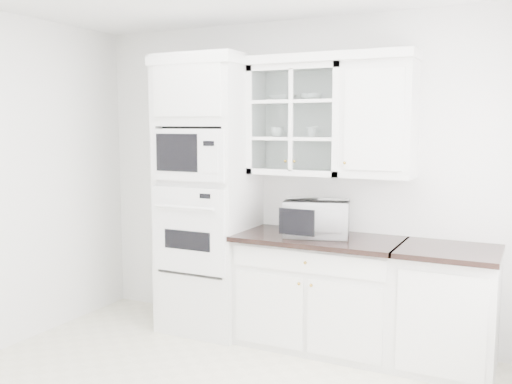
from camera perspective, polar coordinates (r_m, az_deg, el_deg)
The scene contains 12 objects.
room_shell at distance 3.74m, azimuth -2.86°, elevation 6.23°, with size 4.00×3.50×2.70m.
oven_column at distance 5.01m, azimuth -4.81°, elevation -0.31°, with size 0.76×0.68×2.40m.
base_cabinet_run at distance 4.75m, azimuth 6.35°, elevation -9.82°, with size 1.32×0.67×0.92m.
extra_base_cabinet at distance 4.52m, azimuth 18.56°, elevation -10.98°, with size 0.72×0.67×0.92m.
upper_cabinet_glass at distance 4.77m, azimuth 4.29°, elevation 7.17°, with size 0.80×0.33×0.90m.
upper_cabinet_solid at distance 4.56m, azimuth 12.23°, elevation 7.06°, with size 0.55×0.33×0.90m, color white.
crown_molding at distance 4.82m, azimuth 3.04°, elevation 12.96°, with size 2.14×0.38×0.07m, color white.
countertop_microwave at distance 4.62m, azimuth 6.11°, elevation -2.58°, with size 0.51×0.42×0.29m, color white.
bowl_a at distance 4.82m, azimuth 2.72°, elevation 9.38°, with size 0.21×0.21×0.05m, color white.
bowl_b at distance 4.72m, azimuth 5.54°, elevation 9.44°, with size 0.17×0.17×0.05m, color white.
cup_a at distance 4.84m, azimuth 2.16°, elevation 6.02°, with size 0.11×0.11×0.08m, color white.
cup_b at distance 4.72m, azimuth 5.63°, elevation 6.00°, with size 0.10×0.10×0.09m, color white.
Camera 1 is at (1.82, -2.84, 1.81)m, focal length 40.00 mm.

